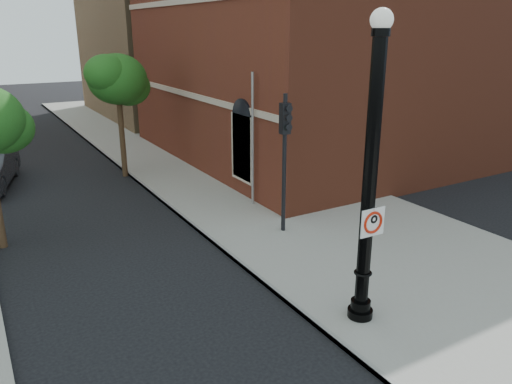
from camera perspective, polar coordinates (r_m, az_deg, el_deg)
ground at (r=10.52m, az=-1.40°, el=-19.09°), size 120.00×120.00×0.00m
sidewalk_right at (r=21.00m, az=-0.38°, el=0.70°), size 8.00×60.00×0.12m
curb_edge at (r=19.42m, az=-10.51°, el=-1.06°), size 0.10×60.00×0.14m
brick_wall_building at (r=29.26m, az=13.37°, el=17.50°), size 22.30×16.30×12.50m
bg_building_tan_b at (r=42.37m, az=-2.36°, el=19.02°), size 22.00×14.00×14.00m
lamppost at (r=10.71m, az=12.78°, el=0.05°), size 0.57×0.57×6.75m
no_parking_sign at (r=10.81m, az=13.20°, el=-3.37°), size 0.63×0.07×0.63m
traffic_signal_right at (r=15.43m, az=3.32°, el=5.73°), size 0.30×0.38×4.53m
utility_pole at (r=18.05m, az=-0.38°, el=5.73°), size 0.10×0.10×4.95m
street_tree_c at (r=22.68m, az=-15.50°, el=12.19°), size 2.99×2.70×5.39m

